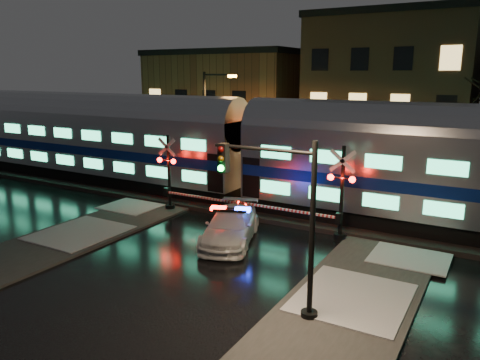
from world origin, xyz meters
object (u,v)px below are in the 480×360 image
(crossing_signal_left, at_px, (173,181))
(police_car, at_px, (231,226))
(traffic_light, at_px, (285,224))
(crossing_signal_right, at_px, (333,202))
(streetlight, at_px, (208,120))

(crossing_signal_left, bearing_deg, police_car, -26.30)
(crossing_signal_left, height_order, traffic_light, traffic_light)
(police_car, relative_size, traffic_light, 0.98)
(traffic_light, bearing_deg, crossing_signal_right, 98.72)
(crossing_signal_left, relative_size, streetlight, 0.79)
(police_car, height_order, crossing_signal_left, crossing_signal_left)
(crossing_signal_right, bearing_deg, crossing_signal_left, -179.98)
(police_car, height_order, traffic_light, traffic_light)
(crossing_signal_right, distance_m, traffic_light, 7.35)
(traffic_light, bearing_deg, streetlight, 132.56)
(crossing_signal_left, bearing_deg, streetlight, 107.81)
(police_car, xyz_separation_m, crossing_signal_left, (-5.13, 2.54, 0.99))
(police_car, xyz_separation_m, streetlight, (-7.28, 9.23, 3.59))
(crossing_signal_right, height_order, crossing_signal_left, crossing_signal_right)
(crossing_signal_right, height_order, traffic_light, traffic_light)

